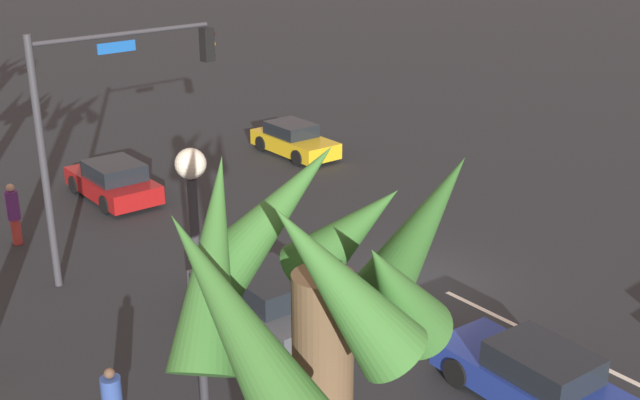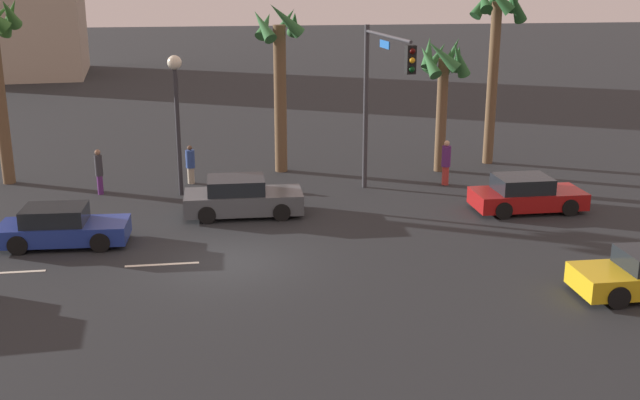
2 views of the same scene
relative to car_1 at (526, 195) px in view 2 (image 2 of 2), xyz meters
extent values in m
plane|color=#232628|center=(-11.25, -3.72, -0.62)|extent=(220.00, 220.00, 0.00)
cube|color=silver|center=(-17.82, -3.72, -0.61)|extent=(2.09, 0.14, 0.01)
cube|color=silver|center=(-13.31, -3.72, -0.61)|extent=(2.26, 0.14, 0.01)
cube|color=maroon|center=(0.06, 0.00, -0.15)|extent=(4.14, 1.84, 0.62)
cube|color=black|center=(-0.18, 0.00, 0.44)|extent=(1.99, 1.61, 0.56)
cylinder|color=black|center=(1.34, 0.87, -0.30)|extent=(0.64, 0.22, 0.64)
cylinder|color=black|center=(1.35, -0.85, -0.30)|extent=(0.64, 0.22, 0.64)
cylinder|color=black|center=(-1.22, 0.85, -0.30)|extent=(0.64, 0.22, 0.64)
cylinder|color=black|center=(-1.21, -0.87, -0.30)|extent=(0.64, 0.22, 0.64)
cube|color=navy|center=(-16.57, -1.42, -0.15)|extent=(4.21, 1.87, 0.60)
cube|color=black|center=(-16.81, -1.40, 0.43)|extent=(2.05, 1.57, 0.56)
cylinder|color=black|center=(-15.25, -0.68, -0.30)|extent=(0.65, 0.25, 0.64)
cylinder|color=black|center=(-15.32, -2.26, -0.30)|extent=(0.65, 0.25, 0.64)
cylinder|color=black|center=(-17.81, -0.57, -0.30)|extent=(0.65, 0.25, 0.64)
cylinder|color=black|center=(-17.88, -2.15, -0.30)|extent=(0.65, 0.25, 0.64)
cylinder|color=black|center=(-1.09, -8.77, -0.30)|extent=(0.64, 0.22, 0.64)
cylinder|color=black|center=(-1.08, -7.20, -0.30)|extent=(0.64, 0.22, 0.64)
cube|color=#474C51|center=(-10.55, 1.00, -0.10)|extent=(4.35, 1.91, 0.72)
cube|color=black|center=(-10.81, 1.01, 0.54)|extent=(2.10, 1.64, 0.55)
cylinder|color=black|center=(-9.20, 1.83, -0.30)|extent=(0.64, 0.23, 0.64)
cylinder|color=black|center=(-9.23, 0.12, -0.30)|extent=(0.64, 0.23, 0.64)
cylinder|color=black|center=(-11.87, 1.89, -0.30)|extent=(0.64, 0.23, 0.64)
cylinder|color=black|center=(-11.91, 0.17, -0.30)|extent=(0.64, 0.23, 0.64)
cylinder|color=#38383D|center=(-5.36, 4.10, 2.72)|extent=(0.20, 0.20, 6.67)
cylinder|color=#38383D|center=(-5.15, 1.51, 5.80)|extent=(0.53, 5.20, 0.12)
cube|color=black|center=(-4.95, -1.09, 5.23)|extent=(0.34, 0.34, 0.95)
sphere|color=#360503|center=(-4.93, -1.27, 5.52)|extent=(0.20, 0.20, 0.20)
sphere|color=orange|center=(-4.93, -1.27, 5.22)|extent=(0.20, 0.20, 0.20)
sphere|color=black|center=(-4.93, -1.27, 4.92)|extent=(0.20, 0.20, 0.20)
cube|color=#1959B2|center=(-5.17, 1.77, 5.48)|extent=(0.13, 1.10, 0.28)
cylinder|color=#2D2D33|center=(-12.92, 4.07, 1.90)|extent=(0.18, 0.18, 5.03)
sphere|color=#F2EACC|center=(-12.92, 4.07, 4.69)|extent=(0.56, 0.56, 0.56)
cylinder|color=#59266B|center=(-16.16, 4.64, -0.23)|extent=(0.29, 0.29, 0.78)
cylinder|color=#333338|center=(-16.16, 4.64, 0.59)|extent=(0.38, 0.38, 0.85)
sphere|color=#8C664C|center=(-16.16, 4.64, 1.12)|extent=(0.23, 0.23, 0.23)
cylinder|color=#B2A58C|center=(-12.55, 5.79, -0.27)|extent=(0.39, 0.39, 0.69)
cylinder|color=#2D478C|center=(-12.55, 5.79, 0.45)|extent=(0.53, 0.53, 0.75)
sphere|color=brown|center=(-12.55, 5.79, 0.93)|extent=(0.20, 0.20, 0.20)
cylinder|color=#BF3833|center=(-1.89, 4.01, -0.22)|extent=(0.30, 0.30, 0.80)
cylinder|color=#59266B|center=(-1.89, 4.01, 0.62)|extent=(0.40, 0.40, 0.87)
sphere|color=tan|center=(-1.89, 4.01, 1.17)|extent=(0.24, 0.24, 0.24)
cylinder|color=brown|center=(1.26, 7.48, 3.07)|extent=(0.47, 0.47, 7.38)
cone|color=#235628|center=(0.94, 8.26, 6.77)|extent=(1.59, 1.09, 1.65)
cone|color=#235628|center=(0.64, 7.51, 6.86)|extent=(0.62, 1.35, 1.23)
cone|color=#235628|center=(1.83, 6.79, 6.69)|extent=(1.56, 1.42, 1.75)
cylinder|color=brown|center=(-20.24, 6.98, 2.79)|extent=(0.51, 0.51, 6.81)
cone|color=#38702D|center=(-19.46, 6.90, 6.47)|extent=(0.72, 1.60, 1.42)
cone|color=#38702D|center=(-19.62, 7.62, 6.27)|extent=(1.46, 1.44, 1.77)
cylinder|color=brown|center=(-8.53, 7.36, 2.62)|extent=(0.55, 0.55, 6.48)
cone|color=#2D6633|center=(-7.89, 7.35, 5.94)|extent=(0.58, 1.32, 1.30)
cone|color=#2D6633|center=(-8.26, 8.15, 5.82)|extent=(1.53, 0.99, 1.70)
cone|color=#2D6633|center=(-9.10, 7.68, 5.84)|extent=(1.14, 1.43, 1.32)
cone|color=#2D6633|center=(-9.28, 6.97, 5.89)|extent=(1.26, 1.71, 1.52)
cone|color=#2D6633|center=(-8.35, 6.49, 6.15)|extent=(1.75, 0.88, 1.62)
cylinder|color=brown|center=(-1.45, 6.35, 1.90)|extent=(0.47, 0.47, 5.04)
cone|color=#2D6633|center=(-0.85, 6.26, 4.45)|extent=(0.72, 1.13, 1.33)
cone|color=#2D6633|center=(-0.92, 6.98, 4.49)|extent=(1.25, 1.17, 1.72)
cone|color=#2D6633|center=(-1.58, 7.08, 4.38)|extent=(1.37, 0.79, 1.54)
cone|color=#2D6633|center=(-2.08, 6.61, 4.69)|extent=(0.95, 1.27, 1.46)
cone|color=#2D6633|center=(-2.20, 6.10, 4.35)|extent=(1.02, 1.64, 1.49)
cone|color=#2D6633|center=(-1.74, 5.59, 4.64)|extent=(1.68, 1.10, 1.51)
cone|color=#2D6633|center=(-0.98, 5.68, 4.47)|extent=(1.39, 1.21, 1.69)
camera|label=1|loc=(-24.62, 10.52, 8.92)|focal=44.28mm
camera|label=2|loc=(-11.73, -26.33, 8.03)|focal=43.19mm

